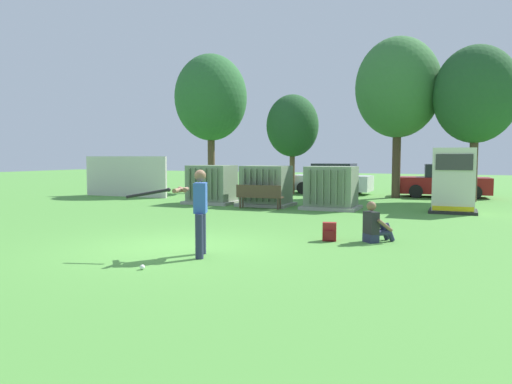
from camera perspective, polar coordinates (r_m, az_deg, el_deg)
name	(u,v)px	position (r m, az deg, el deg)	size (l,w,h in m)	color
ground_plane	(178,248)	(10.79, -9.15, -6.53)	(96.00, 96.00, 0.00)	#51933D
fence_panel	(125,176)	(24.81, -15.19, 1.78)	(4.80, 0.12, 2.00)	beige
transformer_west	(212,185)	(20.53, -5.25, 0.84)	(2.10, 1.70, 1.62)	#9E9B93
transformer_mid_west	(266,186)	(19.51, 1.20, 0.67)	(2.10, 1.70, 1.62)	#9E9B93
transformer_mid_east	(331,188)	(18.53, 8.87, 0.43)	(2.10, 1.70, 1.62)	#9E9B93
generator_enclosure	(454,181)	(18.47, 22.34, 1.23)	(1.60, 1.40, 2.30)	#262626
park_bench	(259,195)	(18.35, 0.39, -0.34)	(1.82, 0.49, 0.92)	#4C3828
batter	(198,208)	(9.70, -6.91, -1.89)	(1.56, 0.91, 1.74)	#282D4C
sports_ball	(142,267)	(8.88, -13.28, -8.63)	(0.09, 0.09, 0.09)	white
seated_spectator	(375,226)	(11.64, 13.84, -3.93)	(0.74, 0.74, 0.96)	#282D4C
backpack	(329,232)	(11.60, 8.67, -4.69)	(0.35, 0.31, 0.44)	maroon
tree_left	(211,98)	(27.08, -5.35, 11.00)	(3.96, 3.96, 7.57)	brown
tree_center_left	(292,126)	(25.60, 4.33, 7.78)	(2.74, 2.74, 5.23)	brown
tree_center_right	(398,88)	(24.43, 16.42, 11.70)	(4.00, 4.00, 7.65)	#4C3828
tree_right	(476,95)	(23.47, 24.53, 10.41)	(3.57, 3.57, 6.82)	#4C3828
parked_car_leftmost	(332,180)	(26.10, 8.97, 1.45)	(4.25, 2.02, 1.62)	silver
parked_car_left_of_center	(445,182)	(25.36, 21.39, 1.13)	(4.34, 2.22, 1.62)	maroon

